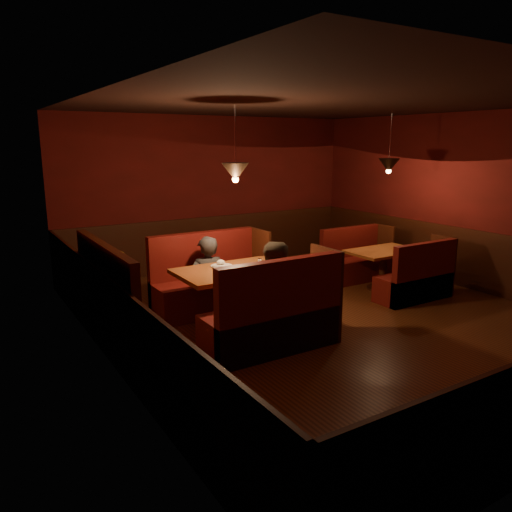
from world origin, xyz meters
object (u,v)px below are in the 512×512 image
main_table (237,283)px  second_bench_far (355,263)px  main_bench_far (209,286)px  second_bench_near (418,281)px  diner_b (279,280)px  diner_a (207,264)px  main_bench_near (275,322)px  second_table (383,260)px

main_table → second_bench_far: size_ratio=1.16×
main_table → main_bench_far: (0.02, 0.86, -0.27)m
second_bench_near → main_bench_far: bearing=156.9°
diner_b → diner_a: bearing=120.4°
second_bench_near → main_bench_near: bearing=-171.1°
diner_a → second_bench_far: bearing=-168.8°
second_table → main_bench_near: bearing=-158.2°
second_table → main_bench_far: bearing=169.3°
main_bench_far → second_bench_near: size_ratio=1.27×
main_bench_near → second_bench_far: (2.97, 1.89, -0.06)m
main_bench_near → second_bench_far: 3.52m
second_table → diner_b: diner_b is taller
second_bench_far → second_bench_near: size_ratio=1.00×
main_bench_near → second_bench_near: main_bench_near is taller
second_bench_near → diner_b: size_ratio=0.82×
second_bench_near → diner_b: diner_b is taller
main_table → main_bench_near: bearing=-88.9°
second_bench_near → second_table: bearing=92.2°
second_table → diner_b: bearing=-160.1°
main_table → second_bench_far: 3.17m
diner_a → main_table: bearing=103.4°
main_table → diner_a: diner_a is taller
main_bench_far → main_bench_near: (0.00, -1.73, 0.00)m
main_table → diner_a: size_ratio=1.02×
main_table → second_table: size_ratio=1.28×
main_bench_far → main_bench_near: same height
main_bench_far → diner_b: (0.16, -1.56, 0.44)m
main_table → diner_a: 0.71m
second_bench_near → diner_a: bearing=160.5°
main_bench_far → second_table: bearing=-10.7°
second_bench_near → diner_b: bearing=-174.0°
main_bench_far → diner_b: 1.63m
diner_a → diner_b: diner_b is taller
main_bench_near → second_bench_far: main_bench_near is taller
second_bench_near → diner_a: diner_a is taller
second_table → second_bench_far: bearing=87.8°
second_bench_near → diner_b: 2.87m
second_table → diner_a: 3.09m
diner_a → second_table: bearing=177.9°
second_bench_far → main_bench_far: bearing=-177.0°
main_bench_near → second_table: (2.94, 1.17, 0.13)m
diner_a → main_bench_far: bearing=-119.0°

